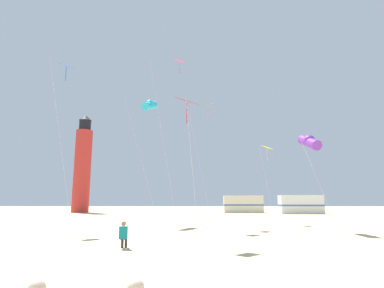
{
  "coord_description": "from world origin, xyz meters",
  "views": [
    {
      "loc": [
        1.57,
        -6.25,
        2.06
      ],
      "look_at": [
        1.21,
        13.24,
        5.55
      ],
      "focal_mm": 29.36,
      "sensor_mm": 36.0,
      "label": 1
    }
  ],
  "objects_px": {
    "kite_flyer_standing": "(124,234)",
    "kite_diamond_scarlet": "(187,106)",
    "kite_diamond_orange": "(207,107)",
    "lighthouse_distant": "(83,166)",
    "rv_van_white": "(301,204)",
    "kite_tube_cyan": "(150,105)",
    "rv_van_cream": "(243,204)",
    "kite_diamond_rainbow": "(178,68)",
    "kite_tube_violet": "(309,142)",
    "kite_diamond_blue": "(66,72)",
    "kite_diamond_gold": "(267,150)"
  },
  "relations": [
    {
      "from": "kite_flyer_standing",
      "to": "kite_diamond_scarlet",
      "type": "bearing_deg",
      "value": -156.13
    },
    {
      "from": "kite_diamond_orange",
      "to": "lighthouse_distant",
      "type": "height_order",
      "value": "lighthouse_distant"
    },
    {
      "from": "kite_diamond_scarlet",
      "to": "rv_van_white",
      "type": "distance_m",
      "value": 37.93
    },
    {
      "from": "kite_diamond_scarlet",
      "to": "kite_tube_cyan",
      "type": "relative_size",
      "value": 0.64
    },
    {
      "from": "kite_diamond_orange",
      "to": "rv_van_cream",
      "type": "relative_size",
      "value": 1.61
    },
    {
      "from": "kite_diamond_rainbow",
      "to": "kite_diamond_scarlet",
      "type": "bearing_deg",
      "value": -83.26
    },
    {
      "from": "rv_van_cream",
      "to": "kite_tube_violet",
      "type": "bearing_deg",
      "value": -88.31
    },
    {
      "from": "kite_diamond_blue",
      "to": "kite_tube_cyan",
      "type": "relative_size",
      "value": 1.08
    },
    {
      "from": "kite_diamond_blue",
      "to": "kite_tube_violet",
      "type": "relative_size",
      "value": 1.8
    },
    {
      "from": "kite_tube_violet",
      "to": "kite_tube_cyan",
      "type": "bearing_deg",
      "value": 153.87
    },
    {
      "from": "kite_diamond_gold",
      "to": "lighthouse_distant",
      "type": "xyz_separation_m",
      "value": [
        -26.12,
        24.42,
        1.22
      ]
    },
    {
      "from": "kite_diamond_scarlet",
      "to": "rv_van_white",
      "type": "bearing_deg",
      "value": 64.25
    },
    {
      "from": "kite_diamond_rainbow",
      "to": "rv_van_cream",
      "type": "distance_m",
      "value": 31.98
    },
    {
      "from": "kite_diamond_scarlet",
      "to": "kite_tube_cyan",
      "type": "distance_m",
      "value": 13.23
    },
    {
      "from": "lighthouse_distant",
      "to": "rv_van_white",
      "type": "relative_size",
      "value": 2.61
    },
    {
      "from": "kite_diamond_rainbow",
      "to": "rv_van_cream",
      "type": "bearing_deg",
      "value": 72.21
    },
    {
      "from": "kite_flyer_standing",
      "to": "rv_van_cream",
      "type": "xyz_separation_m",
      "value": [
        10.72,
        39.02,
        0.78
      ]
    },
    {
      "from": "rv_van_cream",
      "to": "kite_diamond_scarlet",
      "type": "bearing_deg",
      "value": -100.87
    },
    {
      "from": "kite_diamond_blue",
      "to": "rv_van_white",
      "type": "relative_size",
      "value": 1.89
    },
    {
      "from": "kite_diamond_scarlet",
      "to": "kite_diamond_rainbow",
      "type": "relative_size",
      "value": 0.53
    },
    {
      "from": "kite_diamond_orange",
      "to": "kite_diamond_scarlet",
      "type": "height_order",
      "value": "kite_diamond_orange"
    },
    {
      "from": "kite_diamond_rainbow",
      "to": "rv_van_cream",
      "type": "height_order",
      "value": "kite_diamond_rainbow"
    },
    {
      "from": "kite_diamond_orange",
      "to": "rv_van_white",
      "type": "distance_m",
      "value": 29.33
    },
    {
      "from": "kite_diamond_rainbow",
      "to": "kite_diamond_orange",
      "type": "bearing_deg",
      "value": 19.33
    },
    {
      "from": "kite_diamond_orange",
      "to": "rv_van_cream",
      "type": "distance_m",
      "value": 29.57
    },
    {
      "from": "kite_diamond_blue",
      "to": "rv_van_cream",
      "type": "height_order",
      "value": "kite_diamond_blue"
    },
    {
      "from": "kite_flyer_standing",
      "to": "kite_diamond_orange",
      "type": "bearing_deg",
      "value": -113.77
    },
    {
      "from": "kite_tube_violet",
      "to": "kite_tube_cyan",
      "type": "distance_m",
      "value": 14.27
    },
    {
      "from": "kite_diamond_gold",
      "to": "kite_diamond_blue",
      "type": "height_order",
      "value": "kite_diamond_blue"
    },
    {
      "from": "kite_diamond_rainbow",
      "to": "rv_van_white",
      "type": "xyz_separation_m",
      "value": [
        17.39,
        24.64,
        -11.5
      ]
    },
    {
      "from": "kite_diamond_orange",
      "to": "rv_van_white",
      "type": "relative_size",
      "value": 1.62
    },
    {
      "from": "kite_diamond_blue",
      "to": "kite_tube_cyan",
      "type": "xyz_separation_m",
      "value": [
        5.39,
        5.74,
        -0.77
      ]
    },
    {
      "from": "kite_diamond_orange",
      "to": "kite_diamond_gold",
      "type": "relative_size",
      "value": 1.48
    },
    {
      "from": "kite_diamond_orange",
      "to": "kite_tube_violet",
      "type": "distance_m",
      "value": 8.81
    },
    {
      "from": "kite_diamond_scarlet",
      "to": "kite_tube_cyan",
      "type": "height_order",
      "value": "kite_tube_cyan"
    },
    {
      "from": "kite_tube_violet",
      "to": "lighthouse_distant",
      "type": "xyz_separation_m",
      "value": [
        -27.49,
        31.56,
        1.79
      ]
    },
    {
      "from": "kite_tube_cyan",
      "to": "kite_diamond_gold",
      "type": "bearing_deg",
      "value": 6.28
    },
    {
      "from": "kite_flyer_standing",
      "to": "kite_diamond_rainbow",
      "type": "distance_m",
      "value": 16.31
    },
    {
      "from": "lighthouse_distant",
      "to": "rv_van_white",
      "type": "height_order",
      "value": "lighthouse_distant"
    },
    {
      "from": "kite_diamond_orange",
      "to": "kite_tube_violet",
      "type": "bearing_deg",
      "value": -29.21
    },
    {
      "from": "kite_diamond_rainbow",
      "to": "kite_tube_cyan",
      "type": "bearing_deg",
      "value": 133.42
    },
    {
      "from": "kite_diamond_rainbow",
      "to": "kite_diamond_blue",
      "type": "distance_m",
      "value": 8.75
    },
    {
      "from": "kite_tube_violet",
      "to": "lighthouse_distant",
      "type": "height_order",
      "value": "lighthouse_distant"
    },
    {
      "from": "kite_diamond_rainbow",
      "to": "kite_diamond_blue",
      "type": "height_order",
      "value": "kite_diamond_rainbow"
    },
    {
      "from": "kite_diamond_orange",
      "to": "kite_tube_cyan",
      "type": "height_order",
      "value": "kite_tube_cyan"
    },
    {
      "from": "kite_tube_cyan",
      "to": "rv_van_white",
      "type": "relative_size",
      "value": 1.76
    },
    {
      "from": "kite_diamond_scarlet",
      "to": "rv_van_cream",
      "type": "distance_m",
      "value": 38.81
    },
    {
      "from": "kite_diamond_orange",
      "to": "kite_diamond_scarlet",
      "type": "distance_m",
      "value": 10.53
    },
    {
      "from": "kite_tube_violet",
      "to": "rv_van_white",
      "type": "distance_m",
      "value": 29.19
    },
    {
      "from": "kite_flyer_standing",
      "to": "kite_tube_violet",
      "type": "relative_size",
      "value": 0.17
    }
  ]
}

